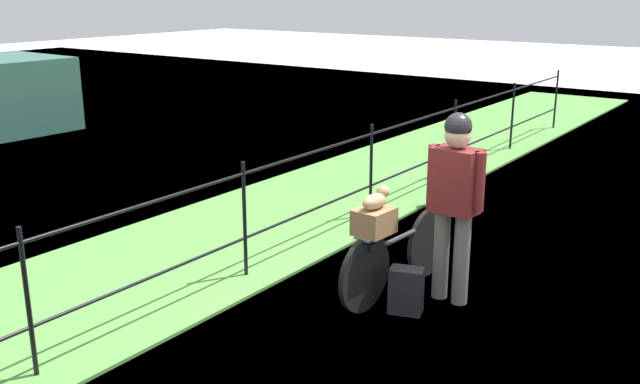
% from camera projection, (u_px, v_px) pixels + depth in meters
% --- Properties ---
extents(ground_plane, '(60.00, 60.00, 0.00)m').
position_uv_depth(ground_plane, '(413.00, 328.00, 5.83)').
color(ground_plane, beige).
extents(grass_strip, '(27.00, 2.40, 0.03)m').
position_uv_depth(grass_strip, '(183.00, 257.00, 7.32)').
color(grass_strip, '#569342').
rests_on(grass_strip, ground).
extents(iron_fence, '(18.04, 0.04, 1.14)m').
position_uv_depth(iron_fence, '(244.00, 211.00, 6.65)').
color(iron_fence, black).
rests_on(iron_fence, ground).
extents(bicycle_main, '(1.69, 0.20, 0.67)m').
position_uv_depth(bicycle_main, '(397.00, 256.00, 6.41)').
color(bicycle_main, black).
rests_on(bicycle_main, ground).
extents(wooden_crate, '(0.35, 0.29, 0.22)m').
position_uv_depth(wooden_crate, '(374.00, 221.00, 6.01)').
color(wooden_crate, olive).
rests_on(wooden_crate, bicycle_main).
extents(terrier_dog, '(0.32, 0.16, 0.18)m').
position_uv_depth(terrier_dog, '(376.00, 199.00, 5.98)').
color(terrier_dog, tan).
rests_on(terrier_dog, wooden_crate).
extents(cyclist_person, '(0.29, 0.54, 1.68)m').
position_uv_depth(cyclist_person, '(455.00, 192.00, 6.07)').
color(cyclist_person, slate).
rests_on(cyclist_person, ground).
extents(backpack_on_paving, '(0.26, 0.32, 0.40)m').
position_uv_depth(backpack_on_paving, '(406.00, 291.00, 6.05)').
color(backpack_on_paving, black).
rests_on(backpack_on_paving, ground).
extents(mooring_bollard, '(0.20, 0.20, 0.49)m').
position_uv_depth(mooring_bollard, '(441.00, 189.00, 8.92)').
color(mooring_bollard, '#38383D').
rests_on(mooring_bollard, ground).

